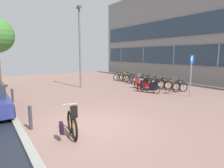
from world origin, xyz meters
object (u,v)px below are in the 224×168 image
at_px(bicycle_foreground, 71,124).
at_px(lamp_post, 80,44).
at_px(bollard_near, 30,118).
at_px(bicycle_rack_09, 124,78).
at_px(bicycle_rack_03, 157,83).
at_px(scooter_near, 143,84).
at_px(bicycle_rack_07, 133,80).
at_px(bicycle_rack_10, 120,77).
at_px(parking_sign, 191,71).
at_px(bicycle_rack_06, 138,80).
at_px(bicycle_rack_00, 180,87).
at_px(bicycle_rack_08, 129,78).
at_px(scooter_mid, 151,86).
at_px(bollard_far, 12,96).
at_px(bicycle_rack_02, 164,85).
at_px(bicycle_rack_01, 172,86).
at_px(bicycle_rack_04, 151,82).
at_px(bicycle_rack_05, 145,81).

relative_size(bicycle_foreground, lamp_post, 0.23).
bearing_deg(bollard_near, bicycle_rack_09, 38.43).
bearing_deg(bicycle_rack_03, scooter_near, -175.44).
height_order(bicycle_rack_07, bicycle_rack_09, bicycle_rack_09).
height_order(bicycle_rack_10, lamp_post, lamp_post).
bearing_deg(parking_sign, bicycle_rack_09, 83.66).
bearing_deg(bicycle_rack_07, bicycle_rack_06, -94.91).
distance_m(bicycle_rack_07, lamp_post, 5.88).
xyz_separation_m(bicycle_rack_00, bicycle_rack_08, (0.13, 5.84, 0.03)).
height_order(scooter_near, scooter_mid, scooter_mid).
bearing_deg(scooter_mid, bollard_far, 164.32).
height_order(bicycle_rack_00, bicycle_rack_02, bicycle_rack_00).
xyz_separation_m(bicycle_rack_06, scooter_mid, (-1.87, -3.50, 0.11)).
relative_size(bicycle_rack_09, bicycle_rack_10, 1.02).
bearing_deg(scooter_near, bicycle_rack_07, 63.21).
bearing_deg(parking_sign, bicycle_rack_10, 83.97).
relative_size(bicycle_foreground, bicycle_rack_10, 1.26).
xyz_separation_m(bicycle_rack_01, bollard_far, (-10.24, 2.46, 0.04)).
distance_m(bicycle_rack_00, bicycle_rack_04, 2.92).
distance_m(bicycle_foreground, bollard_near, 1.64).
xyz_separation_m(bicycle_rack_05, bicycle_rack_09, (-0.07, 2.92, -0.00)).
distance_m(bicycle_rack_03, bicycle_rack_08, 3.65).
distance_m(bicycle_rack_03, bollard_far, 10.30).
xyz_separation_m(bicycle_foreground, bicycle_rack_08, (9.32, 8.68, -0.04)).
xyz_separation_m(bicycle_rack_03, bicycle_rack_07, (-0.10, 2.92, -0.01)).
xyz_separation_m(bicycle_rack_06, bicycle_rack_09, (0.10, 2.19, -0.01)).
relative_size(bicycle_rack_00, bicycle_rack_09, 1.08).
height_order(bicycle_rack_03, bicycle_rack_04, bicycle_rack_04).
distance_m(bicycle_rack_07, bicycle_rack_10, 2.19).
bearing_deg(bicycle_rack_08, bicycle_foreground, -137.04).
xyz_separation_m(bicycle_rack_06, lamp_post, (-4.91, 1.22, 3.08)).
bearing_deg(scooter_near, parking_sign, -78.49).
xyz_separation_m(bicycle_rack_02, bicycle_rack_10, (-0.01, 5.84, 0.00)).
distance_m(bicycle_rack_09, bollard_far, 10.74).
height_order(bicycle_rack_02, bicycle_rack_03, bicycle_rack_03).
bearing_deg(bicycle_foreground, bollard_far, 99.22).
relative_size(bicycle_foreground, bicycle_rack_02, 1.27).
xyz_separation_m(bicycle_rack_00, scooter_near, (-1.56, 2.06, 0.11)).
xyz_separation_m(bicycle_rack_05, scooter_mid, (-2.04, -2.77, 0.11)).
bearing_deg(parking_sign, lamp_post, 120.63).
bearing_deg(bicycle_rack_00, bicycle_rack_01, 84.22).
height_order(bicycle_rack_05, bicycle_rack_09, bicycle_rack_05).
distance_m(bicycle_rack_03, bicycle_rack_04, 0.73).
bearing_deg(scooter_near, bicycle_rack_10, 72.86).
relative_size(bicycle_rack_06, bollard_near, 1.58).
height_order(bicycle_rack_01, bicycle_rack_03, bicycle_rack_03).
bearing_deg(bicycle_rack_10, bollard_near, -139.23).
bearing_deg(bicycle_rack_04, bicycle_rack_00, -91.08).
xyz_separation_m(bicycle_rack_00, bicycle_rack_10, (0.06, 7.30, 0.00)).
height_order(bicycle_rack_08, bollard_near, bicycle_rack_08).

